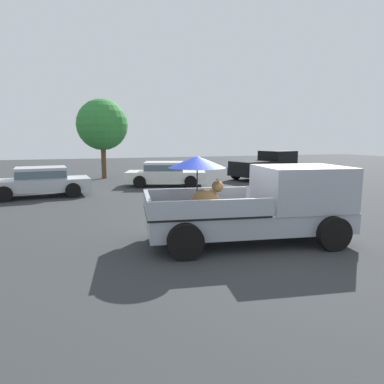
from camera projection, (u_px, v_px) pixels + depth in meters
name	position (u px, v px, depth m)	size (l,w,h in m)	color
ground_plane	(247.00, 242.00, 8.68)	(80.00, 80.00, 0.00)	#2D3033
pickup_truck_main	(264.00, 203.00, 8.61)	(5.27, 2.86, 2.18)	black
pickup_truck_red	(267.00, 165.00, 22.27)	(5.11, 3.17, 1.80)	black
parked_sedan_near	(40.00, 180.00, 15.38)	(4.44, 2.26, 1.33)	black
parked_sedan_far	(165.00, 172.00, 18.97)	(4.63, 2.99, 1.33)	black
tree_by_lot	(102.00, 125.00, 22.13)	(3.28, 3.28, 5.13)	brown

